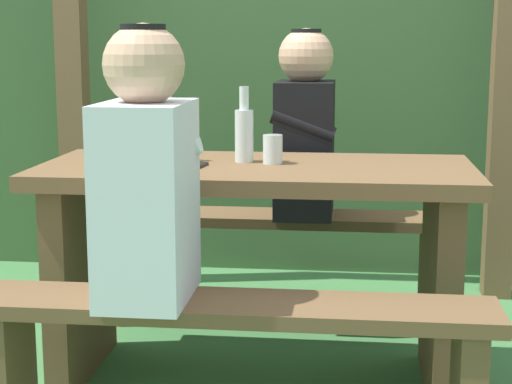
{
  "coord_description": "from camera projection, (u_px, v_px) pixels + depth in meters",
  "views": [
    {
      "loc": [
        0.31,
        -2.69,
        1.14
      ],
      "look_at": [
        0.0,
        0.0,
        0.64
      ],
      "focal_mm": 59.47,
      "sensor_mm": 36.0,
      "label": 1
    }
  ],
  "objects": [
    {
      "name": "drinking_glass",
      "position": [
        273.0,
        149.0,
        2.76
      ],
      "size": [
        0.06,
        0.06,
        0.09
      ],
      "primitive_type": "cylinder",
      "color": "silver",
      "rests_on": "picnic_table"
    },
    {
      "name": "ground_plane",
      "position": [
        256.0,
        379.0,
        2.87
      ],
      "size": [
        12.0,
        12.0,
        0.0
      ],
      "primitive_type": "plane",
      "color": "#3F7740"
    },
    {
      "name": "hedge_backdrop",
      "position": [
        294.0,
        43.0,
        4.4
      ],
      "size": [
        6.4,
        0.76,
        2.22
      ],
      "primitive_type": "cube",
      "color": "#3B5B32",
      "rests_on": "ground_plane"
    },
    {
      "name": "person_white_shirt",
      "position": [
        147.0,
        175.0,
        2.2
      ],
      "size": [
        0.25,
        0.35,
        0.72
      ],
      "color": "silver",
      "rests_on": "bench_near"
    },
    {
      "name": "picnic_table",
      "position": [
        256.0,
        235.0,
        2.78
      ],
      "size": [
        1.4,
        0.64,
        0.73
      ],
      "color": "brown",
      "rests_on": "ground_plane"
    },
    {
      "name": "person_black_coat",
      "position": [
        305.0,
        130.0,
        3.27
      ],
      "size": [
        0.25,
        0.35,
        0.72
      ],
      "color": "black",
      "rests_on": "bench_far"
    },
    {
      "name": "bench_near",
      "position": [
        232.0,
        347.0,
        2.26
      ],
      "size": [
        1.4,
        0.24,
        0.46
      ],
      "color": "brown",
      "rests_on": "ground_plane"
    },
    {
      "name": "bottle_left",
      "position": [
        167.0,
        133.0,
        2.8
      ],
      "size": [
        0.07,
        0.07,
        0.24
      ],
      "color": "silver",
      "rests_on": "picnic_table"
    },
    {
      "name": "pergola_post_left",
      "position": [
        72.0,
        60.0,
        3.83
      ],
      "size": [
        0.12,
        0.12,
        2.08
      ],
      "primitive_type": "cube",
      "color": "brown",
      "rests_on": "ground_plane"
    },
    {
      "name": "bottle_right",
      "position": [
        244.0,
        132.0,
        2.79
      ],
      "size": [
        0.06,
        0.06,
        0.25
      ],
      "color": "silver",
      "rests_on": "picnic_table"
    },
    {
      "name": "cell_phone",
      "position": [
        191.0,
        166.0,
        2.68
      ],
      "size": [
        0.09,
        0.15,
        0.01
      ],
      "primitive_type": "cube",
      "rotation": [
        0.0,
        0.0,
        -0.17
      ],
      "color": "black",
      "rests_on": "picnic_table"
    },
    {
      "name": "pergola_post_right",
      "position": [
        507.0,
        61.0,
        3.62
      ],
      "size": [
        0.12,
        0.12,
        2.08
      ],
      "primitive_type": "cube",
      "color": "brown",
      "rests_on": "ground_plane"
    },
    {
      "name": "bench_far",
      "position": [
        272.0,
        245.0,
        3.37
      ],
      "size": [
        1.4,
        0.24,
        0.46
      ],
      "color": "brown",
      "rests_on": "ground_plane"
    }
  ]
}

